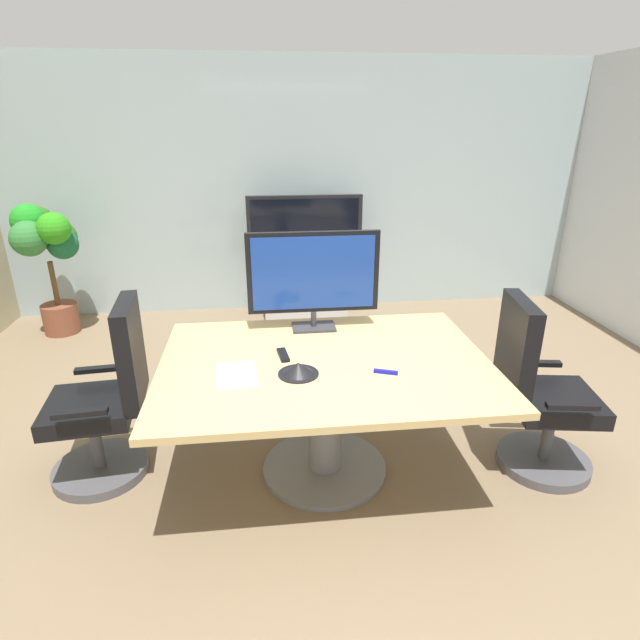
% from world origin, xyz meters
% --- Properties ---
extents(ground_plane, '(7.44, 7.44, 0.00)m').
position_xyz_m(ground_plane, '(0.00, 0.00, 0.00)').
color(ground_plane, '#7A664C').
extents(wall_back_glass_partition, '(6.33, 0.10, 2.65)m').
position_xyz_m(wall_back_glass_partition, '(0.00, 3.22, 1.33)').
color(wall_back_glass_partition, '#9EB2B7').
rests_on(wall_back_glass_partition, ground).
extents(conference_table, '(1.86, 1.34, 0.75)m').
position_xyz_m(conference_table, '(-0.10, 0.16, 0.57)').
color(conference_table, tan).
rests_on(conference_table, ground).
extents(office_chair_left, '(0.61, 0.59, 1.09)m').
position_xyz_m(office_chair_left, '(-1.37, 0.29, 0.46)').
color(office_chair_left, '#4C4C51').
rests_on(office_chair_left, ground).
extents(office_chair_right, '(0.63, 0.61, 1.09)m').
position_xyz_m(office_chair_right, '(1.17, 0.06, 0.46)').
color(office_chair_right, '#4C4C51').
rests_on(office_chair_right, ground).
extents(tv_monitor, '(0.84, 0.18, 0.64)m').
position_xyz_m(tv_monitor, '(-0.12, 0.66, 1.11)').
color(tv_monitor, '#333338').
rests_on(tv_monitor, conference_table).
extents(wall_display_unit, '(1.20, 0.36, 1.31)m').
position_xyz_m(wall_display_unit, '(0.02, 2.87, 0.44)').
color(wall_display_unit, '#B7BABC').
rests_on(wall_display_unit, ground).
extents(potted_plant, '(0.59, 0.62, 1.30)m').
position_xyz_m(potted_plant, '(-2.48, 2.65, 0.88)').
color(potted_plant, brown).
rests_on(potted_plant, ground).
extents(conference_phone, '(0.22, 0.22, 0.07)m').
position_xyz_m(conference_phone, '(-0.27, 0.01, 0.78)').
color(conference_phone, black).
rests_on(conference_phone, conference_table).
extents(remote_control, '(0.07, 0.17, 0.02)m').
position_xyz_m(remote_control, '(-0.34, 0.24, 0.76)').
color(remote_control, black).
rests_on(remote_control, conference_table).
extents(whiteboard_marker, '(0.13, 0.06, 0.02)m').
position_xyz_m(whiteboard_marker, '(0.20, -0.04, 0.76)').
color(whiteboard_marker, '#1919A5').
rests_on(whiteboard_marker, conference_table).
extents(paper_notepad, '(0.23, 0.32, 0.01)m').
position_xyz_m(paper_notepad, '(-0.60, 0.03, 0.75)').
color(paper_notepad, white).
rests_on(paper_notepad, conference_table).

